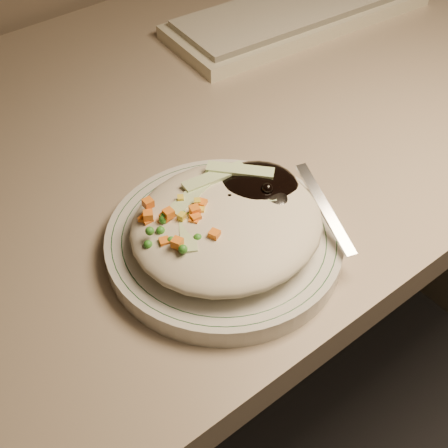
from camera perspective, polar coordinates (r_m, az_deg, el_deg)
desk at (r=0.92m, az=-5.30°, el=-1.74°), size 1.40×0.70×0.74m
plate at (r=0.62m, az=-0.00°, el=-1.69°), size 0.24×0.24×0.02m
plate_rim at (r=0.62m, az=-0.00°, el=-1.05°), size 0.22×0.22×0.00m
meal at (r=0.60m, az=0.37°, el=0.52°), size 0.21×0.19×0.05m
keyboard at (r=1.03m, az=6.83°, el=18.65°), size 0.43×0.19×0.03m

